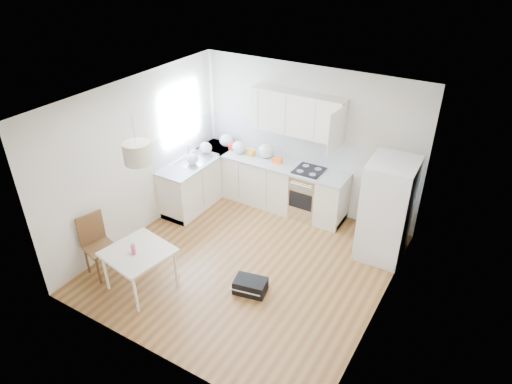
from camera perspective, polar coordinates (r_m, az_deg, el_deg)
floor at (r=7.39m, az=-1.17°, el=-8.92°), size 4.20×4.20×0.00m
ceiling at (r=6.05m, az=-1.45°, el=11.25°), size 4.20×4.20×0.00m
wall_back at (r=8.28m, az=6.45°, el=6.46°), size 4.20×0.00×4.20m
wall_left at (r=7.81m, az=-14.52°, el=4.12°), size 0.00×4.20×4.20m
wall_right at (r=5.95m, az=16.21°, el=-5.08°), size 0.00×4.20×4.20m
window_glassblock at (r=8.42m, az=-9.40°, el=9.60°), size 0.02×1.00×1.00m
cabinets_back at (r=8.68m, az=1.69°, el=1.13°), size 3.00×0.60×0.88m
cabinets_left at (r=8.83m, az=-7.04°, el=1.44°), size 0.60×1.80×0.88m
counter_back at (r=8.47m, az=1.73°, el=3.85°), size 3.02×0.64×0.04m
counter_left at (r=8.62m, az=-7.23°, el=4.11°), size 0.64×1.82×0.04m
backsplash_back at (r=8.57m, az=2.73°, el=6.45°), size 3.00×0.01×0.58m
backsplash_left at (r=8.66m, az=-8.92°, el=6.37°), size 0.01×1.80×0.58m
upper_cabinets at (r=8.00m, az=5.19°, el=9.73°), size 1.70×0.32×0.75m
range_oven at (r=8.38m, az=6.46°, el=-0.24°), size 0.50×0.61×0.88m
sink at (r=8.58m, az=-7.44°, el=4.07°), size 0.50×0.80×0.16m
refrigerator at (r=7.43m, az=16.16°, el=-2.14°), size 0.84×0.87×1.67m
dining_table at (r=6.80m, az=-14.50°, el=-7.64°), size 0.98×0.98×0.67m
dining_chair at (r=7.31m, az=-18.88°, el=-6.52°), size 0.50×0.50×0.98m
drink_bottle at (r=6.66m, az=-15.12°, el=-6.79°), size 0.06×0.06×0.20m
gym_bag at (r=6.83m, az=-0.70°, el=-11.65°), size 0.52×0.40×0.22m
pendant_lamp at (r=6.01m, az=-14.64°, el=4.75°), size 0.39×0.39×0.28m
grocery_bag_a at (r=8.98m, az=-3.73°, el=6.43°), size 0.28×0.23×0.25m
grocery_bag_b at (r=8.69m, az=-2.12°, el=5.60°), size 0.27×0.23×0.24m
grocery_bag_c at (r=8.51m, az=1.27°, el=5.15°), size 0.30×0.26×0.27m
grocery_bag_d at (r=8.75m, az=-6.31°, el=5.54°), size 0.24×0.21×0.22m
grocery_bag_e at (r=8.35m, az=-7.97°, el=4.10°), size 0.23×0.19×0.21m
snack_orange at (r=8.34m, az=2.72°, el=3.95°), size 0.17×0.11×0.11m
snack_yellow at (r=8.65m, az=-0.63°, el=5.01°), size 0.19×0.14×0.11m
snack_red at (r=8.88m, az=-2.85°, el=5.71°), size 0.21×0.18×0.12m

